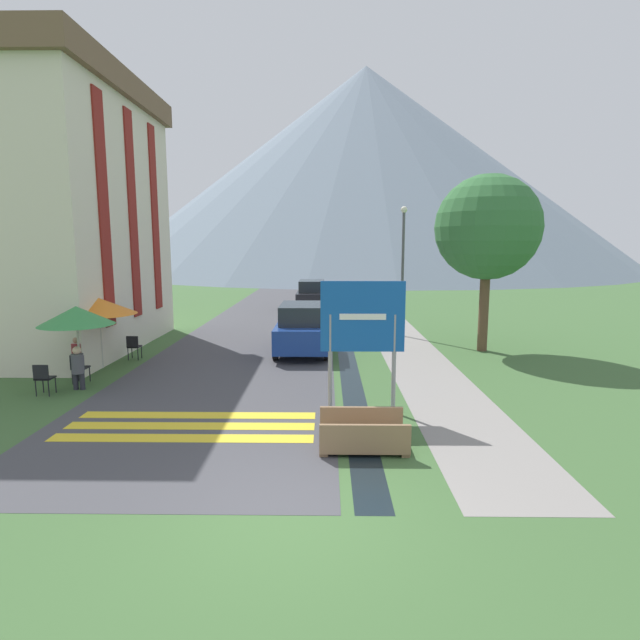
% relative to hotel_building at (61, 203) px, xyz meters
% --- Properties ---
extents(ground_plane, '(160.00, 160.00, 0.00)m').
position_rel_hotel_building_xyz_m(ground_plane, '(9.40, 8.00, -5.47)').
color(ground_plane, '#3D6033').
extents(road, '(6.40, 60.00, 0.01)m').
position_rel_hotel_building_xyz_m(road, '(6.90, 18.00, -5.47)').
color(road, '#424247').
rests_on(road, ground_plane).
extents(footpath, '(2.20, 60.00, 0.01)m').
position_rel_hotel_building_xyz_m(footpath, '(13.00, 18.00, -5.47)').
color(footpath, gray).
rests_on(footpath, ground_plane).
extents(drainage_channel, '(0.60, 60.00, 0.00)m').
position_rel_hotel_building_xyz_m(drainage_channel, '(10.60, 18.00, -5.47)').
color(drainage_channel, black).
rests_on(drainage_channel, ground_plane).
extents(crosswalk_marking, '(5.44, 1.84, 0.01)m').
position_rel_hotel_building_xyz_m(crosswalk_marking, '(6.90, -8.38, -5.47)').
color(crosswalk_marking, yellow).
rests_on(crosswalk_marking, ground_plane).
extents(mountain_distant, '(83.31, 83.31, 32.52)m').
position_rel_hotel_building_xyz_m(mountain_distant, '(16.12, 66.52, 10.79)').
color(mountain_distant, slate).
rests_on(mountain_distant, ground_plane).
extents(hotel_building, '(5.75, 9.34, 10.09)m').
position_rel_hotel_building_xyz_m(hotel_building, '(0.00, 0.00, 0.00)').
color(hotel_building, beige).
rests_on(hotel_building, ground_plane).
extents(road_sign, '(1.95, 0.11, 3.12)m').
position_rel_hotel_building_xyz_m(road_sign, '(10.71, -7.41, -3.42)').
color(road_sign, gray).
rests_on(road_sign, ground_plane).
extents(footbridge, '(1.70, 1.10, 0.65)m').
position_rel_hotel_building_xyz_m(footbridge, '(10.60, -9.47, -5.25)').
color(footbridge, '#846647').
rests_on(footbridge, ground_plane).
extents(parked_car_near, '(1.95, 4.35, 1.82)m').
position_rel_hotel_building_xyz_m(parked_car_near, '(9.00, -0.66, -4.56)').
color(parked_car_near, navy).
rests_on(parked_car_near, ground_plane).
extents(parked_car_far, '(1.86, 4.35, 1.82)m').
position_rel_hotel_building_xyz_m(parked_car_far, '(8.95, 11.79, -4.56)').
color(parked_car_far, black).
rests_on(parked_car_far, ground_plane).
extents(cafe_chair_near_left, '(0.40, 0.40, 0.85)m').
position_rel_hotel_building_xyz_m(cafe_chair_near_left, '(2.80, -5.03, -4.96)').
color(cafe_chair_near_left, black).
rests_on(cafe_chair_near_left, ground_plane).
extents(cafe_chair_far_left, '(0.40, 0.40, 0.85)m').
position_rel_hotel_building_xyz_m(cafe_chair_far_left, '(3.20, -1.99, -4.96)').
color(cafe_chair_far_left, black).
rests_on(cafe_chair_far_left, ground_plane).
extents(cafe_chair_nearest, '(0.40, 0.40, 0.85)m').
position_rel_hotel_building_xyz_m(cafe_chair_nearest, '(2.42, -6.17, -4.96)').
color(cafe_chair_nearest, black).
rests_on(cafe_chair_nearest, ground_plane).
extents(cafe_umbrella_front_green, '(1.98, 1.98, 2.30)m').
position_rel_hotel_building_xyz_m(cafe_umbrella_front_green, '(3.08, -5.51, -3.43)').
color(cafe_umbrella_front_green, '#B7B2A8').
rests_on(cafe_umbrella_front_green, ground_plane).
extents(cafe_umbrella_middle_orange, '(2.33, 2.33, 2.28)m').
position_rel_hotel_building_xyz_m(cafe_umbrella_middle_orange, '(2.62, -3.16, -3.45)').
color(cafe_umbrella_middle_orange, '#B7B2A8').
rests_on(cafe_umbrella_middle_orange, ground_plane).
extents(person_seated_near, '(0.32, 0.32, 1.21)m').
position_rel_hotel_building_xyz_m(person_seated_near, '(3.07, -5.61, -4.80)').
color(person_seated_near, '#282833').
rests_on(person_seated_near, ground_plane).
extents(person_seated_far, '(0.32, 0.32, 1.26)m').
position_rel_hotel_building_xyz_m(person_seated_far, '(2.43, -4.35, -4.78)').
color(person_seated_far, '#282833').
rests_on(person_seated_far, ground_plane).
extents(streetlamp, '(0.28, 0.28, 5.57)m').
position_rel_hotel_building_xyz_m(streetlamp, '(13.14, 2.79, -2.20)').
color(streetlamp, '#515156').
rests_on(streetlamp, ground_plane).
extents(tree_by_path, '(3.82, 3.82, 6.49)m').
position_rel_hotel_building_xyz_m(tree_by_path, '(15.74, -0.28, -0.91)').
color(tree_by_path, brown).
rests_on(tree_by_path, ground_plane).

